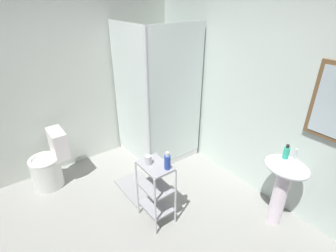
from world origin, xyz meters
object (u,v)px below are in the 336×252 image
pedestal_sink (283,180)px  bath_mat (138,187)px  rinse_cup (148,160)px  shampoo_bottle_blue (167,162)px  toilet (50,165)px  hand_soap_bottle (286,152)px  storage_cart (156,188)px  shower_stall (156,129)px

pedestal_sink → bath_mat: pedestal_sink is taller
bath_mat → rinse_cup: bearing=-14.4°
pedestal_sink → shampoo_bottle_blue: shampoo_bottle_blue is taller
pedestal_sink → toilet: size_ratio=1.07×
shampoo_bottle_blue → rinse_cup: bearing=-148.2°
hand_soap_bottle → shampoo_bottle_blue: hand_soap_bottle is taller
storage_cart → rinse_cup: rinse_cup is taller
shower_stall → bath_mat: (0.50, -0.65, -0.45)m
shower_stall → toilet: bearing=-99.5°
pedestal_sink → bath_mat: 1.78m
rinse_cup → hand_soap_bottle: bearing=53.7°
storage_cart → hand_soap_bottle: (0.77, 1.08, 0.44)m
pedestal_sink → storage_cart: pedestal_sink is taller
shampoo_bottle_blue → rinse_cup: shampoo_bottle_blue is taller
storage_cart → bath_mat: storage_cart is taller
pedestal_sink → shampoo_bottle_blue: bearing=-125.6°
pedestal_sink → hand_soap_bottle: 0.30m
rinse_cup → bath_mat: (-0.51, 0.13, -0.78)m
rinse_cup → bath_mat: rinse_cup is taller
rinse_cup → bath_mat: bearing=165.6°
pedestal_sink → toilet: 2.83m
toilet → bath_mat: 1.19m
pedestal_sink → toilet: pedestal_sink is taller
toilet → bath_mat: toilet is taller
shampoo_bottle_blue → bath_mat: size_ratio=0.32×
toilet → shower_stall: bearing=80.5°
storage_cart → bath_mat: (-0.57, 0.09, -0.43)m
shampoo_bottle_blue → hand_soap_bottle: bearing=57.4°
toilet → storage_cart: (1.33, 0.78, 0.12)m
pedestal_sink → rinse_cup: size_ratio=8.24×
shower_stall → toilet: (-0.25, -1.51, -0.15)m
shower_stall → shampoo_bottle_blue: size_ratio=10.42×
storage_cart → shampoo_bottle_blue: (0.12, 0.07, 0.39)m
shower_stall → hand_soap_bottle: (1.84, 0.34, 0.41)m
shower_stall → bath_mat: shower_stall is taller
rinse_cup → toilet: bearing=-149.9°
pedestal_sink → rinse_cup: rinse_cup is taller
hand_soap_bottle → shampoo_bottle_blue: size_ratio=0.81×
toilet → storage_cart: 1.54m
shampoo_bottle_blue → rinse_cup: 0.21m
rinse_cup → shampoo_bottle_blue: bearing=31.8°
pedestal_sink → storage_cart: 1.34m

